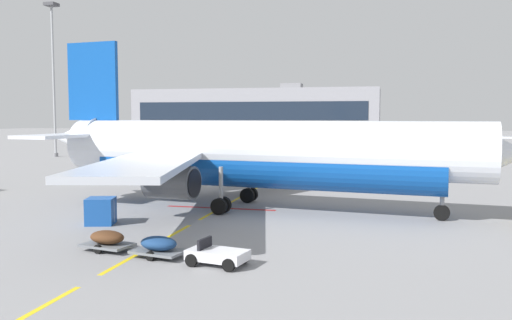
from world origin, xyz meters
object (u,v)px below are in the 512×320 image
at_px(baggage_train, 159,246).
at_px(apron_light_mast_near, 53,62).
at_px(airliner_foreground, 254,153).
at_px(uld_cargo_container, 101,211).

bearing_deg(baggage_train, apron_light_mast_near, 127.78).
xyz_separation_m(airliner_foreground, apron_light_mast_near, (-42.65, 39.78, 11.19)).
bearing_deg(airliner_foreground, apron_light_mast_near, 136.99).
height_order(airliner_foreground, baggage_train, airliner_foreground).
bearing_deg(apron_light_mast_near, airliner_foreground, -43.01).
relative_size(airliner_foreground, baggage_train, 3.99).
bearing_deg(uld_cargo_container, apron_light_mast_near, 126.48).
distance_m(airliner_foreground, apron_light_mast_near, 59.39).
bearing_deg(apron_light_mast_near, baggage_train, -52.22).
distance_m(airliner_foreground, uld_cargo_container, 11.19).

